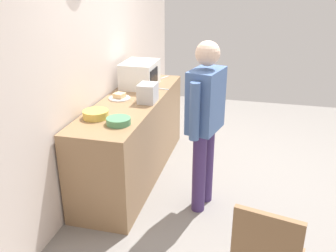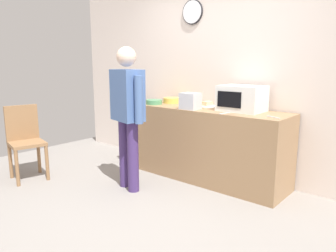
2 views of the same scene
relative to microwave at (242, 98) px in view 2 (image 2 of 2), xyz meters
name	(u,v)px [view 2 (image 2 of 2)]	position (x,y,z in m)	size (l,w,h in m)	color
ground_plane	(138,209)	(-0.46, -1.28, -1.07)	(6.00, 6.00, 0.00)	gray
back_wall	(222,76)	(-0.46, 0.32, 0.24)	(5.40, 0.13, 2.60)	silver
kitchen_counter	(202,143)	(-0.50, -0.06, -0.61)	(2.19, 0.62, 0.92)	#93704C
microwave	(242,98)	(0.00, 0.00, 0.00)	(0.50, 0.39, 0.30)	silver
sandwich_plate	(207,105)	(-0.53, 0.07, -0.13)	(0.23, 0.23, 0.07)	white
salad_bowl	(172,100)	(-1.12, 0.08, -0.11)	(0.24, 0.24, 0.07)	gold
cereal_bowl	(154,102)	(-1.22, -0.19, -0.12)	(0.22, 0.22, 0.06)	#4C8E60
toaster	(190,101)	(-0.55, -0.26, -0.05)	(0.22, 0.18, 0.20)	silver
fork_utensil	(225,113)	(-0.06, -0.29, -0.15)	(0.17, 0.02, 0.01)	silver
spoon_utensil	(273,117)	(0.47, -0.19, -0.15)	(0.17, 0.02, 0.01)	silver
person_standing	(128,108)	(-0.94, -0.94, -0.10)	(0.58, 0.33, 1.65)	#402C63
wooden_chair	(25,138)	(-2.23, -1.53, -0.54)	(0.48, 0.48, 0.94)	olive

